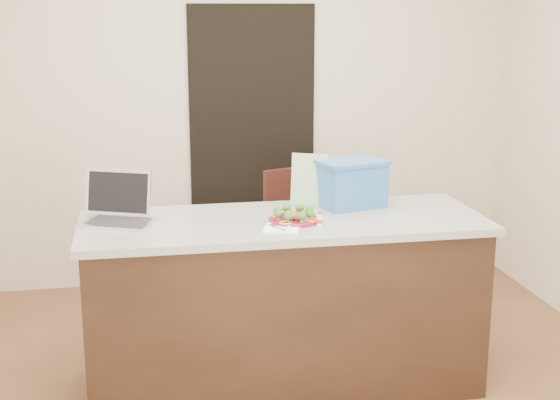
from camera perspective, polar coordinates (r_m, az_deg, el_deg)
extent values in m
plane|color=beige|center=(5.60, -3.10, 7.50)|extent=(4.00, 0.00, 4.00)
plane|color=beige|center=(1.79, 13.98, -6.55)|extent=(4.00, 0.00, 4.00)
cube|color=black|center=(5.64, -2.02, 3.97)|extent=(0.90, 0.02, 2.00)
cube|color=black|center=(4.13, 0.26, -7.83)|extent=(2.00, 0.70, 0.88)
cube|color=beige|center=(3.98, 0.27, -1.66)|extent=(2.06, 0.76, 0.04)
cylinder|color=maroon|center=(3.92, 1.03, -1.48)|extent=(0.25, 0.25, 0.02)
torus|color=maroon|center=(3.92, 1.03, -1.41)|extent=(0.25, 0.25, 0.01)
sphere|color=olive|center=(3.91, 1.04, -1.11)|extent=(0.04, 0.04, 0.04)
sphere|color=olive|center=(3.95, 1.03, -0.99)|extent=(0.04, 0.04, 0.04)
sphere|color=olive|center=(3.93, 0.66, -1.03)|extent=(0.04, 0.04, 0.04)
sphere|color=olive|center=(3.91, 0.57, -1.14)|extent=(0.04, 0.04, 0.04)
sphere|color=olive|center=(3.88, 0.83, -1.22)|extent=(0.04, 0.04, 0.04)
sphere|color=olive|center=(3.88, 1.25, -1.22)|extent=(0.04, 0.04, 0.04)
sphere|color=olive|center=(3.91, 1.51, -1.14)|extent=(0.04, 0.04, 0.04)
ellipsoid|color=#1B5215|center=(3.95, 2.18, -0.75)|extent=(0.05, 0.05, 0.04)
ellipsoid|color=#1B5215|center=(3.99, 1.46, -0.59)|extent=(0.05, 0.05, 0.04)
ellipsoid|color=#1B5215|center=(3.99, 0.50, -0.60)|extent=(0.05, 0.05, 0.04)
ellipsoid|color=#1B5215|center=(3.94, -0.15, -0.77)|extent=(0.05, 0.05, 0.04)
ellipsoid|color=#1B5215|center=(3.87, -0.12, -1.02)|extent=(0.05, 0.05, 0.04)
ellipsoid|color=#1B5215|center=(3.83, 0.60, -1.19)|extent=(0.05, 0.05, 0.04)
ellipsoid|color=#1B5215|center=(3.83, 1.59, -1.18)|extent=(0.05, 0.05, 0.04)
ellipsoid|color=#1B5215|center=(3.88, 2.24, -1.00)|extent=(0.05, 0.05, 0.04)
torus|color=gold|center=(4.00, 1.64, -0.99)|extent=(0.06, 0.06, 0.01)
torus|color=gold|center=(3.96, -0.26, -1.16)|extent=(0.06, 0.06, 0.01)
torus|color=gold|center=(3.83, 0.40, -1.67)|extent=(0.06, 0.06, 0.01)
torus|color=gold|center=(3.88, 2.36, -1.49)|extent=(0.06, 0.06, 0.01)
cube|color=white|center=(3.79, 0.14, -2.07)|extent=(0.21, 0.21, 0.01)
cube|color=#BAB9BE|center=(3.77, -0.11, -2.08)|extent=(0.06, 0.10, 0.00)
cube|color=#BAB9BE|center=(3.83, -0.27, -1.83)|extent=(0.05, 0.05, 0.00)
cube|color=white|center=(3.76, 0.70, -2.11)|extent=(0.03, 0.08, 0.01)
cube|color=#BAB9BE|center=(3.84, 0.45, -1.77)|extent=(0.03, 0.10, 0.00)
cylinder|color=beige|center=(3.85, 2.92, -1.52)|extent=(0.03, 0.03, 0.05)
cylinder|color=beige|center=(3.84, 2.92, -1.08)|extent=(0.02, 0.02, 0.01)
cylinder|color=red|center=(3.84, 2.92, -0.94)|extent=(0.02, 0.02, 0.01)
cylinder|color=red|center=(3.85, 2.92, -1.56)|extent=(0.03, 0.03, 0.02)
cube|color=silver|center=(3.96, -11.72, -1.60)|extent=(0.42, 0.37, 0.02)
cube|color=silver|center=(4.05, -11.78, 0.57)|extent=(0.35, 0.20, 0.23)
cube|color=black|center=(4.05, -11.78, 0.55)|extent=(0.31, 0.17, 0.20)
cube|color=black|center=(3.95, -11.73, -1.52)|extent=(0.34, 0.28, 0.00)
cube|color=silver|center=(4.21, 2.16, 1.47)|extent=(0.20, 0.12, 0.28)
cube|color=#2D5EA3|center=(4.22, 5.21, 1.10)|extent=(0.38, 0.32, 0.23)
cube|color=#2D5EA3|center=(4.19, 5.25, 2.79)|extent=(0.41, 0.34, 0.02)
cube|color=#361510|center=(4.93, 1.43, -3.91)|extent=(0.56, 0.56, 0.04)
cube|color=#361510|center=(5.04, 0.99, -0.36)|extent=(0.42, 0.19, 0.49)
cylinder|color=#361510|center=(4.80, -0.30, -7.31)|extent=(0.04, 0.04, 0.46)
cylinder|color=#361510|center=(4.88, 4.01, -7.01)|extent=(0.04, 0.04, 0.46)
cylinder|color=#361510|center=(5.14, -1.03, -5.86)|extent=(0.04, 0.04, 0.46)
cylinder|color=#361510|center=(5.21, 2.99, -5.60)|extent=(0.04, 0.04, 0.46)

